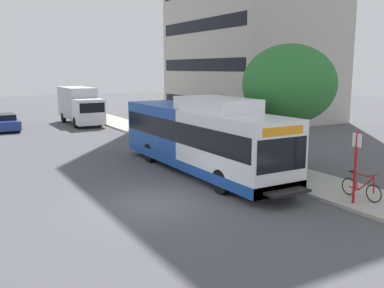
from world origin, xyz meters
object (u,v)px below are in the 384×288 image
(transit_bus, at_px, (200,137))
(parked_car_far_lane, at_px, (5,122))
(bus_stop_sign_pole, at_px, (356,162))
(street_tree_near_stop, at_px, (289,84))
(bicycle_parked, at_px, (361,187))
(box_truck_background, at_px, (80,105))

(transit_bus, xyz_separation_m, parked_car_far_lane, (-6.32, 19.79, -1.04))
(bus_stop_sign_pole, distance_m, street_tree_near_stop, 6.12)
(bicycle_parked, height_order, street_tree_near_stop, street_tree_near_stop)
(transit_bus, height_order, bicycle_parked, transit_bus)
(street_tree_near_stop, distance_m, parked_car_far_lane, 24.17)
(bus_stop_sign_pole, relative_size, street_tree_near_stop, 0.44)
(bicycle_parked, relative_size, box_truck_background, 0.25)
(bus_stop_sign_pole, bearing_deg, street_tree_near_stop, 72.86)
(bicycle_parked, distance_m, parked_car_far_lane, 28.30)
(bicycle_parked, bearing_deg, box_truck_background, 95.78)
(bus_stop_sign_pole, relative_size, bicycle_parked, 1.48)
(bus_stop_sign_pole, height_order, box_truck_background, box_truck_background)
(bicycle_parked, distance_m, box_truck_background, 27.71)
(bicycle_parked, xyz_separation_m, box_truck_background, (-2.79, 27.55, 1.18))
(transit_bus, relative_size, bus_stop_sign_pole, 4.71)
(street_tree_near_stop, distance_m, box_truck_background, 22.90)
(bus_stop_sign_pole, xyz_separation_m, street_tree_near_stop, (1.64, 5.32, 2.54))
(parked_car_far_lane, relative_size, box_truck_background, 0.64)
(bicycle_parked, bearing_deg, parked_car_far_lane, 108.73)
(transit_bus, relative_size, box_truck_background, 1.75)
(transit_bus, xyz_separation_m, box_truck_background, (-0.03, 20.54, 0.04))
(bus_stop_sign_pole, xyz_separation_m, bicycle_parked, (0.69, 0.22, -1.09))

